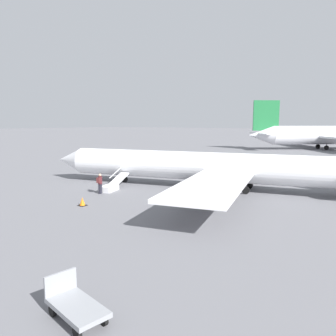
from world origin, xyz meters
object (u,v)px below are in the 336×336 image
Objects in this scene: airplane_far_right at (331,135)px; luggage_cart at (75,305)px; boarding_stairs at (111,186)px; passenger at (100,182)px; airplane_main at (227,167)px.

luggage_cart is (-3.83, 75.97, -2.80)m from airplane_far_right.
airplane_far_right is 61.88m from boarding_stairs.
airplane_main is at bearing -60.76° from passenger.
luggage_cart is at bearing -149.81° from passenger.
passenger is 18.30m from luggage_cart.
airplane_far_right reaches higher than airplane_main.
boarding_stairs is 19.67m from luggage_cart.
airplane_main is 21.38m from luggage_cart.
boarding_stairs is (9.10, 61.14, -2.89)m from airplane_far_right.
passenger is at bearing 29.24° from airplane_main.
luggage_cart is (-4.40, 20.86, -1.61)m from airplane_main.
airplane_far_right is 19.61× the size of passenger.
airplane_far_right is at bearing -104.16° from airplane_main.
airplane_main is 55.13m from airplane_far_right.
airplane_far_right is 14.39× the size of luggage_cart.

